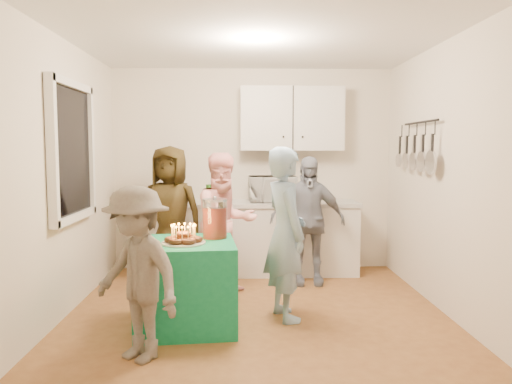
{
  "coord_description": "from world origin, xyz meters",
  "views": [
    {
      "loc": [
        -0.15,
        -4.52,
        1.58
      ],
      "look_at": [
        0.0,
        0.35,
        1.15
      ],
      "focal_mm": 35.0,
      "sensor_mm": 36.0,
      "label": 1
    }
  ],
  "objects_px": {
    "microwave": "(272,189)",
    "woman_back_left": "(170,215)",
    "punch_jar": "(215,220)",
    "woman_back_right": "(307,221)",
    "woman_back_center": "(225,223)",
    "child_near_left": "(137,274)",
    "counter": "(269,239)",
    "man_birthday": "(285,233)",
    "party_table": "(186,284)"
  },
  "relations": [
    {
      "from": "microwave",
      "to": "woman_back_left",
      "type": "distance_m",
      "value": 1.32
    },
    {
      "from": "punch_jar",
      "to": "woman_back_left",
      "type": "distance_m",
      "value": 1.42
    },
    {
      "from": "microwave",
      "to": "woman_back_right",
      "type": "relative_size",
      "value": 0.39
    },
    {
      "from": "woman_back_center",
      "to": "child_near_left",
      "type": "height_order",
      "value": "woman_back_center"
    },
    {
      "from": "counter",
      "to": "man_birthday",
      "type": "bearing_deg",
      "value": -87.91
    },
    {
      "from": "counter",
      "to": "microwave",
      "type": "distance_m",
      "value": 0.64
    },
    {
      "from": "party_table",
      "to": "man_birthday",
      "type": "distance_m",
      "value": 1.01
    },
    {
      "from": "microwave",
      "to": "punch_jar",
      "type": "bearing_deg",
      "value": -113.52
    },
    {
      "from": "counter",
      "to": "woman_back_center",
      "type": "relative_size",
      "value": 1.44
    },
    {
      "from": "woman_back_right",
      "to": "child_near_left",
      "type": "relative_size",
      "value": 1.14
    },
    {
      "from": "man_birthday",
      "to": "child_near_left",
      "type": "height_order",
      "value": "man_birthday"
    },
    {
      "from": "counter",
      "to": "woman_back_center",
      "type": "bearing_deg",
      "value": -121.43
    },
    {
      "from": "counter",
      "to": "man_birthday",
      "type": "relative_size",
      "value": 1.38
    },
    {
      "from": "man_birthday",
      "to": "child_near_left",
      "type": "distance_m",
      "value": 1.48
    },
    {
      "from": "microwave",
      "to": "woman_back_right",
      "type": "bearing_deg",
      "value": -57.5
    },
    {
      "from": "microwave",
      "to": "child_near_left",
      "type": "relative_size",
      "value": 0.44
    },
    {
      "from": "punch_jar",
      "to": "woman_back_center",
      "type": "relative_size",
      "value": 0.22
    },
    {
      "from": "child_near_left",
      "to": "microwave",
      "type": "bearing_deg",
      "value": 105.06
    },
    {
      "from": "woman_back_center",
      "to": "child_near_left",
      "type": "bearing_deg",
      "value": -133.55
    },
    {
      "from": "man_birthday",
      "to": "woman_back_center",
      "type": "bearing_deg",
      "value": 18.69
    },
    {
      "from": "microwave",
      "to": "man_birthday",
      "type": "relative_size",
      "value": 0.36
    },
    {
      "from": "woman_back_center",
      "to": "party_table",
      "type": "bearing_deg",
      "value": -131.31
    },
    {
      "from": "counter",
      "to": "child_near_left",
      "type": "height_order",
      "value": "child_near_left"
    },
    {
      "from": "counter",
      "to": "woman_back_center",
      "type": "height_order",
      "value": "woman_back_center"
    },
    {
      "from": "punch_jar",
      "to": "woman_back_right",
      "type": "xyz_separation_m",
      "value": [
        1.01,
        1.19,
        -0.19
      ]
    },
    {
      "from": "woman_back_left",
      "to": "woman_back_right",
      "type": "bearing_deg",
      "value": 10.68
    },
    {
      "from": "punch_jar",
      "to": "woman_back_center",
      "type": "xyz_separation_m",
      "value": [
        0.06,
        0.86,
        -0.16
      ]
    },
    {
      "from": "party_table",
      "to": "woman_back_left",
      "type": "distance_m",
      "value": 1.55
    },
    {
      "from": "party_table",
      "to": "woman_back_right",
      "type": "xyz_separation_m",
      "value": [
        1.26,
        1.37,
        0.36
      ]
    },
    {
      "from": "counter",
      "to": "woman_back_right",
      "type": "xyz_separation_m",
      "value": [
        0.42,
        -0.52,
        0.31
      ]
    },
    {
      "from": "woman_back_right",
      "to": "woman_back_left",
      "type": "bearing_deg",
      "value": 177.35
    },
    {
      "from": "man_birthday",
      "to": "woman_back_center",
      "type": "distance_m",
      "value": 1.02
    },
    {
      "from": "woman_back_left",
      "to": "child_near_left",
      "type": "xyz_separation_m",
      "value": [
        0.06,
        -2.15,
        -0.15
      ]
    },
    {
      "from": "counter",
      "to": "microwave",
      "type": "xyz_separation_m",
      "value": [
        0.04,
        0.0,
        0.64
      ]
    },
    {
      "from": "woman_back_right",
      "to": "child_near_left",
      "type": "xyz_separation_m",
      "value": [
        -1.54,
        -2.06,
        -0.09
      ]
    },
    {
      "from": "man_birthday",
      "to": "woman_back_left",
      "type": "bearing_deg",
      "value": 28.07
    },
    {
      "from": "woman_back_right",
      "to": "woman_back_center",
      "type": "bearing_deg",
      "value": -159.79
    },
    {
      "from": "child_near_left",
      "to": "woman_back_right",
      "type": "bearing_deg",
      "value": 92.58
    },
    {
      "from": "man_birthday",
      "to": "woman_back_left",
      "type": "xyz_separation_m",
      "value": [
        -1.24,
        1.26,
        0.01
      ]
    },
    {
      "from": "woman_back_left",
      "to": "child_near_left",
      "type": "relative_size",
      "value": 1.23
    },
    {
      "from": "party_table",
      "to": "punch_jar",
      "type": "height_order",
      "value": "punch_jar"
    },
    {
      "from": "microwave",
      "to": "woman_back_right",
      "type": "height_order",
      "value": "woman_back_right"
    },
    {
      "from": "party_table",
      "to": "woman_back_center",
      "type": "distance_m",
      "value": 1.14
    },
    {
      "from": "man_birthday",
      "to": "woman_back_right",
      "type": "bearing_deg",
      "value": -33.39
    },
    {
      "from": "man_birthday",
      "to": "counter",
      "type": "bearing_deg",
      "value": -14.29
    },
    {
      "from": "microwave",
      "to": "counter",
      "type": "bearing_deg",
      "value": 176.73
    },
    {
      "from": "party_table",
      "to": "man_birthday",
      "type": "bearing_deg",
      "value": 12.32
    },
    {
      "from": "woman_back_center",
      "to": "woman_back_right",
      "type": "bearing_deg",
      "value": -4.83
    },
    {
      "from": "man_birthday",
      "to": "woman_back_center",
      "type": "height_order",
      "value": "man_birthday"
    },
    {
      "from": "woman_back_center",
      "to": "child_near_left",
      "type": "xyz_separation_m",
      "value": [
        -0.6,
        -1.72,
        -0.11
      ]
    }
  ]
}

